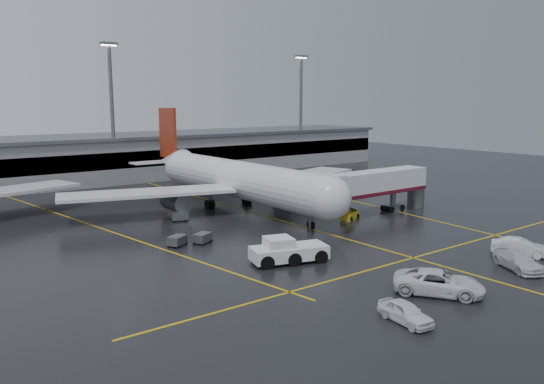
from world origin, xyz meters
TOP-DOWN VIEW (x-y plane):
  - ground at (0.00, 0.00)m, footprint 220.00×220.00m
  - apron_line_centre at (0.00, 0.00)m, footprint 0.25×90.00m
  - apron_line_stop at (0.00, -22.00)m, footprint 60.00×0.25m
  - apron_line_left at (-20.00, 10.00)m, footprint 9.99×69.35m
  - apron_line_right at (18.00, 10.00)m, footprint 7.57×69.64m
  - terminal at (0.00, 47.93)m, footprint 122.00×19.00m
  - light_mast_mid at (-5.00, 42.00)m, footprint 3.00×1.20m
  - light_mast_right at (40.00, 42.00)m, footprint 3.00×1.20m
  - main_airliner at (0.00, 9.70)m, footprint 48.80×45.60m
  - jet_bridge at (11.87, -6.00)m, footprint 19.90×3.40m
  - pushback_tractor at (-10.63, -15.63)m, footprint 7.76×4.91m
  - belt_loader at (7.66, -5.96)m, footprint 3.44×2.38m
  - service_van_a at (-6.48, -29.46)m, footprint 6.55×7.51m
  - service_van_b at (4.59, -29.99)m, footprint 4.66×6.02m
  - service_van_c at (8.89, -27.89)m, footprint 4.23×5.50m
  - service_van_d at (-12.90, -31.36)m, footprint 2.28×4.51m
  - baggage_cart_a at (-13.52, -4.83)m, footprint 2.37×2.08m
  - baggage_cart_b at (-16.21, -4.21)m, footprint 2.38×2.13m
  - baggage_cart_c at (-10.43, 6.25)m, footprint 2.30×1.85m

SIDE VIEW (x-z plane):
  - ground at x=0.00m, z-range 0.00..0.00m
  - apron_line_centre at x=0.00m, z-range 0.00..0.02m
  - apron_line_stop at x=0.00m, z-range 0.00..0.02m
  - apron_line_left at x=-20.00m, z-range 0.00..0.02m
  - apron_line_right at x=18.00m, z-range 0.00..0.02m
  - belt_loader at x=7.66m, z-range -0.51..1.50m
  - baggage_cart_a at x=-13.52m, z-range 0.07..1.19m
  - baggage_cart_b at x=-16.21m, z-range 0.07..1.19m
  - baggage_cart_c at x=-10.43m, z-range 0.07..1.19m
  - service_van_d at x=-12.90m, z-range 0.00..1.47m
  - service_van_b at x=4.59m, z-range 0.00..1.63m
  - service_van_c at x=8.89m, z-range 0.00..1.74m
  - service_van_a at x=-6.48m, z-range 0.00..1.92m
  - pushback_tractor at x=-10.63m, z-range -0.26..2.32m
  - jet_bridge at x=11.87m, z-range 0.91..6.96m
  - main_airliner at x=0.00m, z-range -2.84..11.26m
  - terminal at x=0.00m, z-range 0.02..8.62m
  - light_mast_mid at x=-5.00m, z-range 1.75..27.20m
  - light_mast_right at x=40.00m, z-range 1.75..27.20m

